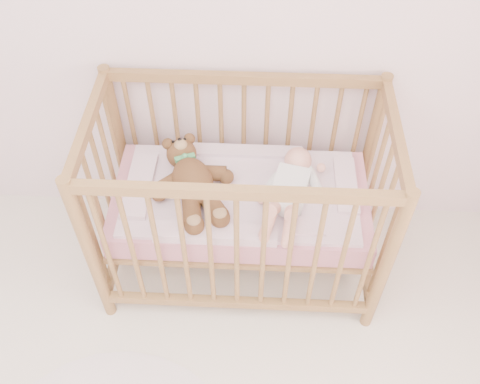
# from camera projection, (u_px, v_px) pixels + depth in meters

# --- Properties ---
(crib) EXTENTS (1.36, 0.76, 1.00)m
(crib) POSITION_uv_depth(u_px,v_px,m) (240.00, 201.00, 2.58)
(crib) COLOR olive
(crib) RESTS_ON floor
(mattress) EXTENTS (1.22, 0.62, 0.13)m
(mattress) POSITION_uv_depth(u_px,v_px,m) (240.00, 203.00, 2.59)
(mattress) COLOR #C77C86
(mattress) RESTS_ON crib
(blanket) EXTENTS (1.10, 0.58, 0.06)m
(blanket) POSITION_uv_depth(u_px,v_px,m) (241.00, 192.00, 2.53)
(blanket) COLOR pink
(blanket) RESTS_ON mattress
(baby) EXTENTS (0.41, 0.64, 0.14)m
(baby) POSITION_uv_depth(u_px,v_px,m) (290.00, 187.00, 2.46)
(baby) COLOR white
(baby) RESTS_ON blanket
(teddy_bear) EXTENTS (0.60, 0.69, 0.16)m
(teddy_bear) POSITION_uv_depth(u_px,v_px,m) (193.00, 182.00, 2.46)
(teddy_bear) COLOR brown
(teddy_bear) RESTS_ON blanket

